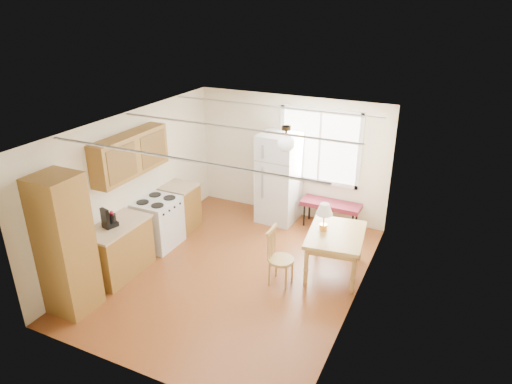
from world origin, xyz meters
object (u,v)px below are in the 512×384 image
Objects in this scene: chair at (276,253)px; dining_table at (336,239)px; refrigerator at (279,178)px; bench at (331,205)px.

dining_table is at bearing 40.71° from chair.
refrigerator is at bearing 110.90° from chair.
dining_table is 1.35× the size of chair.
dining_table reaches higher than bench.
chair is at bearing -145.93° from dining_table.
refrigerator is 1.43× the size of dining_table.
dining_table is 1.03m from chair.
chair reaches higher than dining_table.
chair is at bearing -95.47° from bench.
refrigerator reaches higher than chair.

